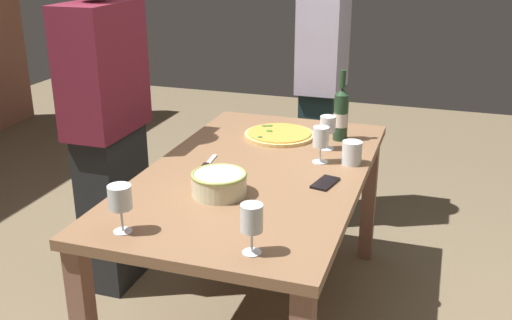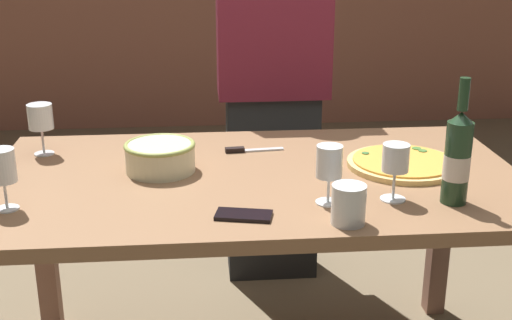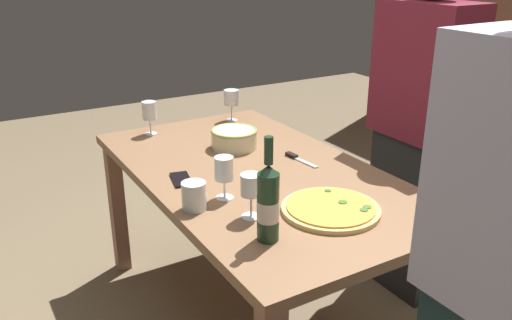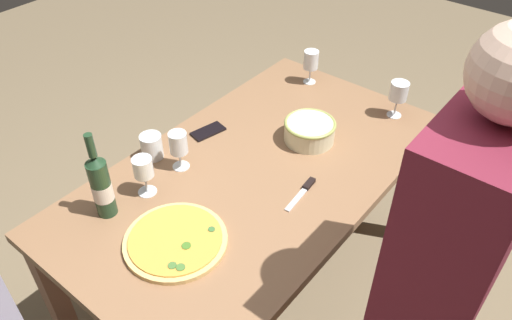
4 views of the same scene
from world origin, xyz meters
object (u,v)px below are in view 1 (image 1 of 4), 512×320
object	(u,v)px
cup_amber	(352,153)
person_guest_left	(322,84)
wine_glass_far_right	(252,219)
dining_table	(256,190)
wine_glass_near_pizza	(328,126)
wine_glass_by_bottle	(321,138)
serving_bowl	(219,183)
pizza	(279,135)
wine_glass_far_left	(120,200)
pizza_knife	(207,164)
wine_bottle	(341,114)
cell_phone	(325,183)
person_host	(108,127)

from	to	relation	value
cup_amber	person_guest_left	bearing A→B (deg)	19.56
wine_glass_far_right	dining_table	bearing A→B (deg)	17.12
dining_table	wine_glass_near_pizza	size ratio (longest dim) A/B	10.10
dining_table	wine_glass_far_right	xyz separation A→B (m)	(-0.68, -0.21, 0.21)
wine_glass_by_bottle	serving_bowl	bearing A→B (deg)	147.68
dining_table	pizza	distance (m)	0.47
wine_glass_far_left	pizza_knife	size ratio (longest dim) A/B	0.85
wine_bottle	wine_glass_far_left	world-z (taller)	wine_bottle
wine_glass_far_right	cup_amber	xyz separation A→B (m)	(0.87, -0.16, -0.07)
wine_glass_by_bottle	wine_glass_far_left	size ratio (longest dim) A/B	0.97
serving_bowl	pizza_knife	size ratio (longest dim) A/B	1.10
wine_glass_near_pizza	person_guest_left	world-z (taller)	person_guest_left
wine_bottle	cell_phone	distance (m)	0.59
serving_bowl	wine_glass_near_pizza	distance (m)	0.70
dining_table	cell_phone	size ratio (longest dim) A/B	11.11
wine_glass_near_pizza	pizza_knife	bearing A→B (deg)	129.41
wine_glass_far_right	cell_phone	xyz separation A→B (m)	(0.62, -0.10, -0.11)
pizza	person_host	size ratio (longest dim) A/B	0.21
cup_amber	wine_glass_by_bottle	bearing A→B (deg)	100.74
dining_table	person_host	distance (m)	0.82
serving_bowl	person_host	bearing A→B (deg)	60.17
cup_amber	person_guest_left	world-z (taller)	person_guest_left
pizza	wine_glass_by_bottle	size ratio (longest dim) A/B	2.14
wine_bottle	pizza_knife	size ratio (longest dim) A/B	1.74
serving_bowl	wine_glass_far_right	distance (m)	0.47
serving_bowl	cell_phone	bearing A→B (deg)	-57.92
dining_table	cup_amber	size ratio (longest dim) A/B	15.68
wine_glass_near_pizza	cell_phone	size ratio (longest dim) A/B	1.10
wine_glass_near_pizza	wine_glass_far_right	bearing A→B (deg)	178.78
pizza	pizza_knife	xyz separation A→B (m)	(-0.47, 0.19, -0.01)
serving_bowl	pizza_knife	world-z (taller)	serving_bowl
person_host	wine_glass_by_bottle	bearing A→B (deg)	11.87
wine_glass_near_pizza	cell_phone	xyz separation A→B (m)	(-0.41, -0.08, -0.11)
person_host	wine_glass_far_left	bearing A→B (deg)	-46.48
cell_phone	pizza_knife	bearing A→B (deg)	-172.27
pizza	person_guest_left	size ratio (longest dim) A/B	0.21
wine_bottle	wine_glass_near_pizza	size ratio (longest dim) A/B	2.16
wine_glass_far_left	cup_amber	bearing A→B (deg)	-35.35
serving_bowl	person_guest_left	size ratio (longest dim) A/B	0.13
wine_glass_by_bottle	person_host	size ratio (longest dim) A/B	0.10
wine_glass_near_pizza	wine_glass_by_bottle	distance (m)	0.18
cell_phone	person_guest_left	bearing A→B (deg)	115.67
wine_glass_by_bottle	dining_table	bearing A→B (deg)	126.20
wine_glass_far_left	wine_bottle	bearing A→B (deg)	-23.25
pizza	cup_amber	distance (m)	0.48
wine_bottle	person_guest_left	distance (m)	0.71
cell_phone	person_host	world-z (taller)	person_host
wine_glass_far_left	cup_amber	distance (m)	1.07
wine_bottle	wine_glass_by_bottle	distance (m)	0.34
wine_glass_far_right	pizza_knife	bearing A→B (deg)	32.76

